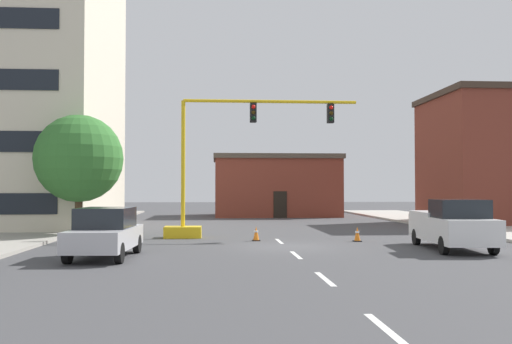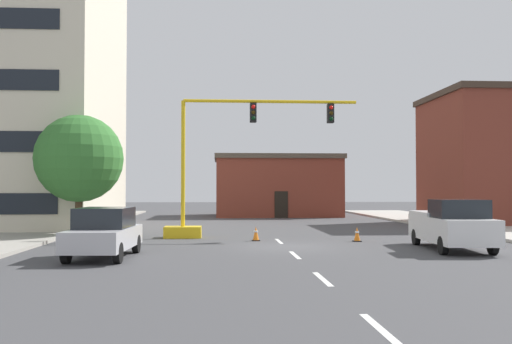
# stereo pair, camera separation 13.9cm
# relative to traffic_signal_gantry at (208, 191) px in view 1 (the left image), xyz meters

# --- Properties ---
(ground_plane) EXTENTS (160.00, 160.00, 0.00)m
(ground_plane) POSITION_rel_traffic_signal_gantry_xyz_m (3.26, -4.72, -2.27)
(ground_plane) COLOR #424244
(sidewalk_left) EXTENTS (6.00, 56.00, 0.14)m
(sidewalk_left) POSITION_rel_traffic_signal_gantry_xyz_m (-9.94, 3.28, -2.20)
(sidewalk_left) COLOR #9E998E
(sidewalk_left) RESTS_ON ground_plane
(sidewalk_right) EXTENTS (6.00, 56.00, 0.14)m
(sidewalk_right) POSITION_rel_traffic_signal_gantry_xyz_m (16.46, 3.28, -2.20)
(sidewalk_right) COLOR #B2ADA3
(sidewalk_right) RESTS_ON ground_plane
(lane_stripe_seg_0) EXTENTS (0.16, 2.40, 0.01)m
(lane_stripe_seg_0) POSITION_rel_traffic_signal_gantry_xyz_m (3.26, -18.72, -2.27)
(lane_stripe_seg_0) COLOR silver
(lane_stripe_seg_0) RESTS_ON ground_plane
(lane_stripe_seg_1) EXTENTS (0.16, 2.40, 0.01)m
(lane_stripe_seg_1) POSITION_rel_traffic_signal_gantry_xyz_m (3.26, -13.22, -2.27)
(lane_stripe_seg_1) COLOR silver
(lane_stripe_seg_1) RESTS_ON ground_plane
(lane_stripe_seg_2) EXTENTS (0.16, 2.40, 0.01)m
(lane_stripe_seg_2) POSITION_rel_traffic_signal_gantry_xyz_m (3.26, -7.72, -2.27)
(lane_stripe_seg_2) COLOR silver
(lane_stripe_seg_2) RESTS_ON ground_plane
(lane_stripe_seg_3) EXTENTS (0.16, 2.40, 0.01)m
(lane_stripe_seg_3) POSITION_rel_traffic_signal_gantry_xyz_m (3.26, -2.22, -2.27)
(lane_stripe_seg_3) COLOR silver
(lane_stripe_seg_3) RESTS_ON ground_plane
(building_brick_center) EXTENTS (10.93, 8.27, 5.33)m
(building_brick_center) POSITION_rel_traffic_signal_gantry_xyz_m (5.63, 22.51, 0.40)
(building_brick_center) COLOR brown
(building_brick_center) RESTS_ON ground_plane
(building_row_right) EXTENTS (10.99, 8.68, 8.93)m
(building_row_right) POSITION_rel_traffic_signal_gantry_xyz_m (20.61, 9.54, 2.20)
(building_row_right) COLOR brown
(building_row_right) RESTS_ON ground_plane
(traffic_signal_gantry) EXTENTS (9.54, 1.20, 6.83)m
(traffic_signal_gantry) POSITION_rel_traffic_signal_gantry_xyz_m (0.00, 0.00, 0.00)
(traffic_signal_gantry) COLOR yellow
(traffic_signal_gantry) RESTS_ON ground_plane
(tree_left_near) EXTENTS (4.39, 4.39, 6.12)m
(tree_left_near) POSITION_rel_traffic_signal_gantry_xyz_m (-6.49, 0.93, 1.64)
(tree_left_near) COLOR #4C3823
(tree_left_near) RESTS_ON ground_plane
(pickup_truck_white) EXTENTS (2.41, 5.54, 1.99)m
(pickup_truck_white) POSITION_rel_traffic_signal_gantry_xyz_m (9.67, -6.30, -1.30)
(pickup_truck_white) COLOR white
(pickup_truck_white) RESTS_ON ground_plane
(sedan_silver_near_left) EXTENTS (2.07, 4.58, 1.74)m
(sedan_silver_near_left) POSITION_rel_traffic_signal_gantry_xyz_m (-3.46, -8.09, -1.38)
(sedan_silver_near_left) COLOR #B7B7BC
(sedan_silver_near_left) RESTS_ON ground_plane
(traffic_cone_roadside_a) EXTENTS (0.36, 0.36, 0.68)m
(traffic_cone_roadside_a) POSITION_rel_traffic_signal_gantry_xyz_m (2.22, -1.93, -1.94)
(traffic_cone_roadside_a) COLOR black
(traffic_cone_roadside_a) RESTS_ON ground_plane
(traffic_cone_roadside_b) EXTENTS (0.36, 0.36, 0.67)m
(traffic_cone_roadside_b) POSITION_rel_traffic_signal_gantry_xyz_m (6.79, -2.57, -1.94)
(traffic_cone_roadside_b) COLOR black
(traffic_cone_roadside_b) RESTS_ON ground_plane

